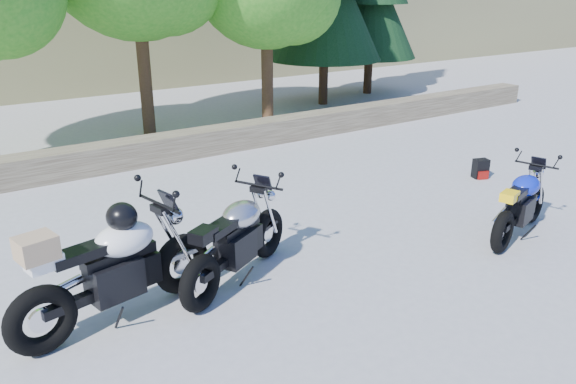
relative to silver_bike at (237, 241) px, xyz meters
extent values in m
plane|color=#94959A|center=(0.78, -0.56, -0.50)|extent=(90.00, 90.00, 0.00)
cube|color=brown|center=(0.78, 4.94, -0.25)|extent=(22.00, 0.55, 0.50)
cylinder|color=#382314|center=(1.58, 7.04, 1.18)|extent=(0.28, 0.28, 3.36)
cylinder|color=#382314|center=(4.38, 6.44, 0.96)|extent=(0.28, 0.28, 2.91)
cylinder|color=#382314|center=(6.98, 7.64, 0.58)|extent=(0.26, 0.26, 2.16)
cylinder|color=#382314|center=(9.18, 8.24, 0.46)|extent=(0.26, 0.26, 1.92)
cone|color=black|center=(9.18, 8.24, 2.06)|extent=(2.82, 2.82, 2.88)
torus|color=black|center=(0.61, 0.33, -0.18)|extent=(0.62, 0.44, 0.63)
torus|color=black|center=(-0.63, -0.34, -0.18)|extent=(0.62, 0.44, 0.63)
cylinder|color=silver|center=(0.61, 0.33, -0.18)|extent=(0.21, 0.14, 0.22)
cylinder|color=silver|center=(-0.63, -0.34, -0.18)|extent=(0.21, 0.14, 0.22)
cube|color=black|center=(-0.03, -0.02, -0.07)|extent=(0.55, 0.48, 0.35)
cube|color=black|center=(0.03, 0.02, 0.15)|extent=(0.68, 0.47, 0.10)
ellipsoid|color=#A8A7AC|center=(0.09, 0.05, 0.28)|extent=(0.67, 0.60, 0.30)
cube|color=black|center=(-0.29, -0.16, 0.28)|extent=(0.53, 0.42, 0.09)
cube|color=black|center=(-0.55, -0.30, 0.32)|extent=(0.33, 0.30, 0.13)
cylinder|color=black|center=(0.43, 0.24, 0.51)|extent=(0.34, 0.58, 0.03)
sphere|color=silver|center=(0.57, 0.31, 0.34)|extent=(0.18, 0.18, 0.18)
torus|color=black|center=(-0.64, 0.11, -0.15)|extent=(0.71, 0.31, 0.69)
torus|color=black|center=(-2.16, -0.21, -0.15)|extent=(0.71, 0.31, 0.69)
cylinder|color=silver|center=(-0.64, 0.11, -0.15)|extent=(0.24, 0.09, 0.24)
cylinder|color=silver|center=(-2.16, -0.21, -0.15)|extent=(0.24, 0.09, 0.24)
cube|color=black|center=(-1.42, -0.06, -0.02)|extent=(0.57, 0.42, 0.39)
cube|color=black|center=(-1.34, -0.04, 0.21)|extent=(0.77, 0.32, 0.11)
ellipsoid|color=white|center=(-1.27, -0.02, 0.36)|extent=(0.69, 0.54, 0.33)
cube|color=black|center=(-1.73, -0.12, 0.36)|extent=(0.58, 0.34, 0.10)
cube|color=white|center=(-2.05, -0.19, 0.41)|extent=(0.34, 0.27, 0.14)
cylinder|color=black|center=(-0.85, 0.06, 0.61)|extent=(0.18, 0.70, 0.03)
sphere|color=silver|center=(-0.68, 0.10, 0.43)|extent=(0.19, 0.19, 0.19)
ellipsoid|color=black|center=(-1.27, -0.02, 0.60)|extent=(0.36, 0.37, 0.29)
cube|color=#9D7F5B|center=(-2.09, -0.20, 0.56)|extent=(0.37, 0.34, 0.22)
torus|color=black|center=(4.35, -0.86, -0.22)|extent=(0.58, 0.30, 0.56)
torus|color=black|center=(3.14, -1.23, -0.22)|extent=(0.58, 0.30, 0.56)
cylinder|color=silver|center=(4.35, -0.86, -0.22)|extent=(0.19, 0.09, 0.19)
cylinder|color=silver|center=(3.14, -1.23, -0.22)|extent=(0.19, 0.09, 0.19)
cube|color=black|center=(3.73, -1.05, -0.11)|extent=(0.48, 0.38, 0.32)
cube|color=black|center=(3.78, -1.03, 0.08)|extent=(0.63, 0.31, 0.09)
ellipsoid|color=#0C1FB6|center=(3.84, -1.01, 0.20)|extent=(0.58, 0.47, 0.27)
cube|color=black|center=(3.47, -1.12, 0.20)|extent=(0.48, 0.31, 0.08)
cube|color=yellow|center=(3.22, -1.20, 0.24)|extent=(0.29, 0.24, 0.11)
cylinder|color=black|center=(4.18, -0.91, 0.41)|extent=(0.20, 0.56, 0.03)
sphere|color=silver|center=(4.31, -0.87, 0.26)|extent=(0.16, 0.16, 0.16)
cube|color=black|center=(5.35, 0.85, -0.33)|extent=(0.29, 0.25, 0.34)
cube|color=maroon|center=(5.31, 0.75, -0.42)|extent=(0.20, 0.10, 0.14)
camera|label=1|loc=(-2.71, -5.11, 2.72)|focal=35.00mm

